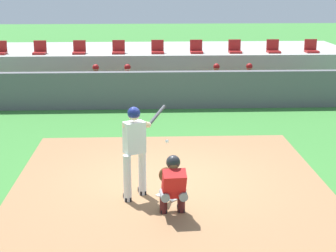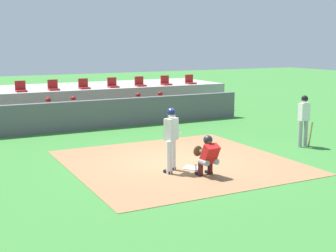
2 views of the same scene
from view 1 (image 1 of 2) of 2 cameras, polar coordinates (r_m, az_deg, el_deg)
ground_plane at (r=11.14m, az=0.16°, el=-5.93°), size 80.00×80.00×0.00m
dirt_infield at (r=11.14m, az=0.16°, el=-5.90°), size 6.40×6.40×0.01m
home_plate at (r=10.39m, az=0.37°, el=-7.42°), size 0.62×0.62×0.02m
batter_at_plate at (r=10.01m, az=-3.52°, el=-2.19°), size 0.87×1.26×1.80m
catcher_crouched at (r=9.38m, az=0.51°, el=-6.15°), size 0.50×1.74×1.13m
dugout_wall at (r=17.22m, az=-0.86°, el=3.89°), size 13.00×0.30×1.20m
dugout_bench at (r=18.27m, az=-0.95°, el=3.37°), size 11.80×0.44×0.45m
dugout_player_0 at (r=18.10m, az=-7.74°, el=4.56°), size 0.49×0.70×1.30m
dugout_player_1 at (r=18.03m, az=-4.35°, el=4.62°), size 0.49×0.70×1.30m
dugout_player_2 at (r=18.19m, az=5.24°, el=4.70°), size 0.49×0.70×1.30m
dugout_player_3 at (r=18.37m, az=8.73°, el=4.69°), size 0.49×0.70×1.30m
stands_platform at (r=21.53m, az=-1.22°, el=6.52°), size 15.00×4.40×1.40m
stadium_seat_0 at (r=20.59m, az=-17.57°, el=7.73°), size 0.46×0.46×0.48m
stadium_seat_1 at (r=20.26m, az=-13.59°, el=7.91°), size 0.46×0.46×0.48m
stadium_seat_2 at (r=20.04m, az=-9.50°, el=8.05°), size 0.46×0.46×0.48m
stadium_seat_3 at (r=19.92m, az=-5.33°, el=8.15°), size 0.46×0.46×0.48m
stadium_seat_4 at (r=19.90m, az=-1.13°, el=8.20°), size 0.46×0.46×0.48m
stadium_seat_5 at (r=19.99m, az=3.06°, el=8.22°), size 0.46×0.46×0.48m
stadium_seat_6 at (r=20.18m, az=7.19°, el=8.19°), size 0.46×0.46×0.48m
stadium_seat_7 at (r=20.47m, az=11.21°, el=8.12°), size 0.46×0.46×0.48m
stadium_seat_8 at (r=20.86m, az=15.11°, el=8.01°), size 0.46×0.46×0.48m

